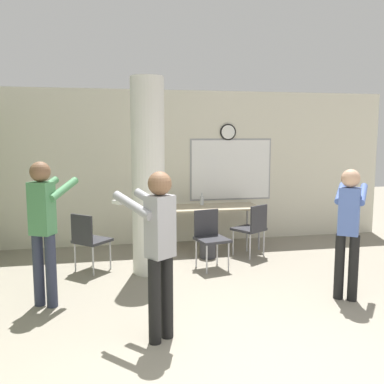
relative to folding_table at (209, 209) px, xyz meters
name	(u,v)px	position (x,y,z in m)	size (l,w,h in m)	color
wall_back	(182,167)	(-0.38, 0.58, 0.70)	(8.00, 0.15, 2.80)	beige
support_pillar	(148,177)	(-1.17, -1.17, 0.70)	(0.47, 0.47, 2.80)	silver
folding_table	(209,209)	(0.00, 0.00, 0.00)	(1.77, 0.77, 0.74)	tan
bottle_on_table	(202,200)	(-0.08, 0.17, 0.13)	(0.07, 0.07, 0.22)	silver
waste_bin	(208,249)	(-0.16, -0.61, -0.55)	(0.27, 0.27, 0.30)	#38383D
chair_table_right	(252,226)	(0.57, -0.68, -0.19)	(0.61, 0.61, 0.87)	#2D2D33
chair_near_pillar	(89,238)	(-2.03, -0.98, -0.19)	(0.62, 0.62, 0.87)	#2D2D33
chair_table_front	(210,235)	(-0.25, -1.13, -0.19)	(0.53, 0.53, 0.87)	#2D2D33
person_playing_side	(349,224)	(1.09, -2.67, 0.24)	(0.58, 0.65, 1.60)	black
person_playing_front	(158,242)	(-1.28, -3.26, 0.28)	(0.60, 0.66, 1.66)	black
person_watching_back	(44,222)	(-2.47, -2.16, 0.30)	(0.57, 0.69, 1.70)	#2D3347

